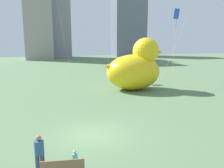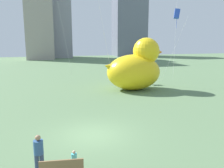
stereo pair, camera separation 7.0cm
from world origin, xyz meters
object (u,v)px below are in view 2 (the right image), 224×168
at_px(person_adult, 39,152).
at_px(park_bench, 62,168).
at_px(giant_inflatable_duck, 136,68).
at_px(kite_blue, 177,14).
at_px(person_child, 74,160).

bearing_deg(person_adult, park_bench, -43.97).
xyz_separation_m(person_adult, giant_inflatable_duck, (9.90, 14.32, 1.54)).
height_order(park_bench, giant_inflatable_duck, giant_inflatable_duck).
xyz_separation_m(park_bench, person_adult, (-0.87, 0.84, 0.42)).
xyz_separation_m(park_bench, kite_blue, (15.21, 17.51, 8.09)).
distance_m(person_adult, kite_blue, 24.39).
xyz_separation_m(park_bench, giant_inflatable_duck, (9.03, 15.16, 1.96)).
bearing_deg(person_child, park_bench, -141.04).
relative_size(person_child, kite_blue, 0.10).
relative_size(person_child, giant_inflatable_duck, 0.14).
bearing_deg(kite_blue, giant_inflatable_duck, -159.15).
bearing_deg(person_child, kite_blue, 49.33).
height_order(person_child, kite_blue, kite_blue).
bearing_deg(park_bench, person_adult, 136.03).
height_order(person_adult, giant_inflatable_duck, giant_inflatable_duck).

